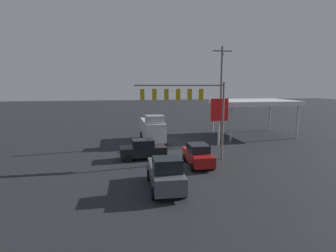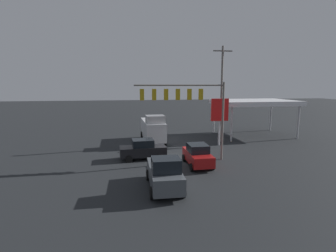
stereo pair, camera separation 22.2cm
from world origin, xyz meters
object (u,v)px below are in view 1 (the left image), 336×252
Objects in this scene: price_sign at (219,112)px; sedan_far at (198,155)px; sedan_waiting at (143,149)px; utility_pole at (221,92)px; delivery_truck at (153,129)px; traffic_signal_assembly at (186,100)px; pickup_parked at (166,173)px.

sedan_far is at bearing 56.76° from price_sign.
utility_pole is at bearing -151.29° from sedan_waiting.
delivery_truck is (8.44, -1.04, -4.47)m from utility_pole.
delivery_truck is 10.64m from sedan_far.
sedan_waiting is at bearing -121.63° from sedan_far.
utility_pole is 11.99m from sedan_far.
sedan_waiting is at bearing 31.49° from utility_pole.
traffic_signal_assembly is 1.51× the size of price_sign.
sedan_waiting is (1.83, 7.34, -0.74)m from delivery_truck.
price_sign is at bearing -133.99° from traffic_signal_assembly.
traffic_signal_assembly is 1.59× the size of pickup_parked.
sedan_far is (5.65, 9.20, -5.22)m from utility_pole.
pickup_parked reaches higher than sedan_far.
utility_pole is at bearing 147.56° from pickup_parked.
delivery_truck reaches higher than sedan_far.
utility_pole reaches higher than traffic_signal_assembly.
delivery_truck is 1.53× the size of sedan_waiting.
price_sign is 0.81× the size of delivery_truck.
pickup_parked is 6.07m from sedan_far.
sedan_waiting is (4.63, -2.90, 0.00)m from sedan_far.
utility_pole is 2.12× the size of price_sign.
delivery_truck is (7.52, -3.04, -2.26)m from price_sign.
delivery_truck is (-0.95, -15.02, 0.58)m from pickup_parked.
price_sign is (0.92, 1.99, -2.22)m from utility_pole.
traffic_signal_assembly is at bearing 50.11° from utility_pole.
sedan_far and sedan_waiting have the same top height.
utility_pole reaches higher than sedan_far.
traffic_signal_assembly reaches higher than pickup_parked.
sedan_waiting is (0.88, -7.68, -0.16)m from pickup_parked.
delivery_truck is at bearing -77.29° from traffic_signal_assembly.
traffic_signal_assembly is 10.09m from utility_pole.
utility_pole is 2.66× the size of sedan_far.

